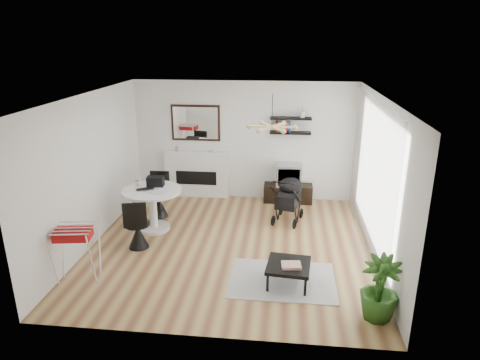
# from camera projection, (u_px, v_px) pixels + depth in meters

# --- Properties ---
(floor) EXTENTS (5.00, 5.00, 0.00)m
(floor) POSITION_uv_depth(u_px,v_px,m) (230.00, 245.00, 7.79)
(floor) COLOR brown
(floor) RESTS_ON ground
(ceiling) EXTENTS (5.00, 5.00, 0.00)m
(ceiling) POSITION_uv_depth(u_px,v_px,m) (229.00, 96.00, 6.92)
(ceiling) COLOR white
(ceiling) RESTS_ON wall_back
(wall_back) EXTENTS (5.00, 0.00, 5.00)m
(wall_back) POSITION_uv_depth(u_px,v_px,m) (244.00, 141.00, 9.71)
(wall_back) COLOR white
(wall_back) RESTS_ON floor
(wall_left) EXTENTS (0.00, 5.00, 5.00)m
(wall_left) POSITION_uv_depth(u_px,v_px,m) (91.00, 170.00, 7.61)
(wall_left) COLOR white
(wall_left) RESTS_ON floor
(wall_right) EXTENTS (0.00, 5.00, 5.00)m
(wall_right) POSITION_uv_depth(u_px,v_px,m) (378.00, 180.00, 7.10)
(wall_right) COLOR white
(wall_right) RESTS_ON floor
(sheer_curtain) EXTENTS (0.04, 3.60, 2.60)m
(sheer_curtain) POSITION_uv_depth(u_px,v_px,m) (370.00, 176.00, 7.30)
(sheer_curtain) COLOR white
(sheer_curtain) RESTS_ON wall_right
(fireplace) EXTENTS (1.50, 0.17, 2.16)m
(fireplace) POSITION_uv_depth(u_px,v_px,m) (197.00, 169.00, 9.97)
(fireplace) COLOR white
(fireplace) RESTS_ON floor
(shelf_lower) EXTENTS (0.90, 0.25, 0.04)m
(shelf_lower) POSITION_uv_depth(u_px,v_px,m) (290.00, 133.00, 9.40)
(shelf_lower) COLOR black
(shelf_lower) RESTS_ON wall_back
(shelf_upper) EXTENTS (0.90, 0.25, 0.04)m
(shelf_upper) POSITION_uv_depth(u_px,v_px,m) (291.00, 118.00, 9.30)
(shelf_upper) COLOR black
(shelf_upper) RESTS_ON wall_back
(pendant_lamp) EXTENTS (0.90, 0.90, 0.10)m
(pendant_lamp) POSITION_uv_depth(u_px,v_px,m) (272.00, 127.00, 7.31)
(pendant_lamp) COLOR tan
(pendant_lamp) RESTS_ON ceiling
(tv_console) EXTENTS (1.10, 0.38, 0.41)m
(tv_console) POSITION_uv_depth(u_px,v_px,m) (288.00, 193.00, 9.78)
(tv_console) COLOR black
(tv_console) RESTS_ON floor
(crt_tv) EXTENTS (0.56, 0.49, 0.49)m
(crt_tv) POSITION_uv_depth(u_px,v_px,m) (289.00, 174.00, 9.63)
(crt_tv) COLOR #B0B0B2
(crt_tv) RESTS_ON tv_console
(dining_table) EXTENTS (1.14, 1.14, 0.83)m
(dining_table) POSITION_uv_depth(u_px,v_px,m) (153.00, 203.00, 8.27)
(dining_table) COLOR white
(dining_table) RESTS_ON floor
(laptop) EXTENTS (0.40, 0.36, 0.03)m
(laptop) POSITION_uv_depth(u_px,v_px,m) (146.00, 190.00, 8.12)
(laptop) COLOR black
(laptop) RESTS_ON dining_table
(black_bag) EXTENTS (0.33, 0.21, 0.19)m
(black_bag) POSITION_uv_depth(u_px,v_px,m) (156.00, 181.00, 8.35)
(black_bag) COLOR black
(black_bag) RESTS_ON dining_table
(newspaper) EXTENTS (0.36, 0.33, 0.01)m
(newspaper) POSITION_uv_depth(u_px,v_px,m) (158.00, 192.00, 8.05)
(newspaper) COLOR white
(newspaper) RESTS_ON dining_table
(drinking_glass) EXTENTS (0.06, 0.06, 0.10)m
(drinking_glass) POSITION_uv_depth(u_px,v_px,m) (137.00, 183.00, 8.38)
(drinking_glass) COLOR white
(drinking_glass) RESTS_ON dining_table
(chair_far) EXTENTS (0.45, 0.46, 0.94)m
(chair_far) POSITION_uv_depth(u_px,v_px,m) (159.00, 203.00, 8.98)
(chair_far) COLOR black
(chair_far) RESTS_ON floor
(chair_near) EXTENTS (0.47, 0.49, 0.94)m
(chair_near) POSITION_uv_depth(u_px,v_px,m) (138.00, 233.00, 7.62)
(chair_near) COLOR black
(chair_near) RESTS_ON floor
(drying_rack) EXTENTS (0.69, 0.66, 0.92)m
(drying_rack) POSITION_uv_depth(u_px,v_px,m) (77.00, 253.00, 6.54)
(drying_rack) COLOR white
(drying_rack) RESTS_ON floor
(stroller) EXTENTS (0.68, 0.88, 0.99)m
(stroller) POSITION_uv_depth(u_px,v_px,m) (289.00, 201.00, 8.73)
(stroller) COLOR black
(stroller) RESTS_ON floor
(rug) EXTENTS (1.64, 1.19, 0.01)m
(rug) POSITION_uv_depth(u_px,v_px,m) (282.00, 280.00, 6.69)
(rug) COLOR #A8A8A8
(rug) RESTS_ON floor
(coffee_table) EXTENTS (0.71, 0.71, 0.33)m
(coffee_table) POSITION_uv_depth(u_px,v_px,m) (289.00, 266.00, 6.50)
(coffee_table) COLOR black
(coffee_table) RESTS_ON rug
(magazines) EXTENTS (0.31, 0.25, 0.04)m
(magazines) POSITION_uv_depth(u_px,v_px,m) (291.00, 265.00, 6.41)
(magazines) COLOR #BF412F
(magazines) RESTS_ON coffee_table
(potted_plant) EXTENTS (0.63, 0.63, 0.91)m
(potted_plant) POSITION_uv_depth(u_px,v_px,m) (380.00, 288.00, 5.66)
(potted_plant) COLOR #275618
(potted_plant) RESTS_ON floor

